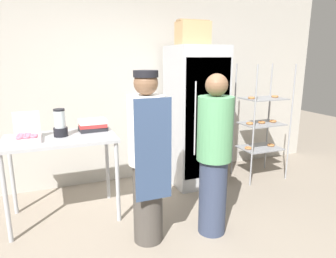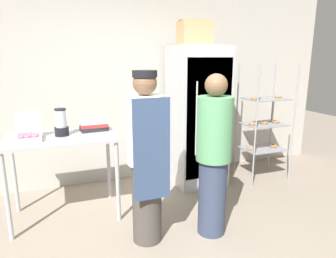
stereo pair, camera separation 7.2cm
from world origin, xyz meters
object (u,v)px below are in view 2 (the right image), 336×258
person_customer (214,156)px  blender_pitcher (61,124)px  binder_stack (94,125)px  donut_box (28,136)px  cardboard_storage_box (195,33)px  refrigerator (197,117)px  person_baker (146,157)px  baking_rack (264,124)px

person_customer → blender_pitcher: bearing=146.9°
blender_pitcher → binder_stack: size_ratio=0.93×
donut_box → person_customer: size_ratio=0.18×
donut_box → cardboard_storage_box: size_ratio=0.69×
refrigerator → donut_box: bearing=-168.0°
donut_box → person_baker: (1.04, -0.70, -0.12)m
baking_rack → donut_box: bearing=-175.4°
baking_rack → cardboard_storage_box: size_ratio=4.04×
person_baker → baking_rack: bearing=24.8°
donut_box → cardboard_storage_box: 2.34m
donut_box → person_baker: size_ratio=0.17×
cardboard_storage_box → person_customer: (-0.33, -1.20, -1.25)m
cardboard_storage_box → donut_box: bearing=-169.0°
person_baker → cardboard_storage_box: bearing=48.1°
baking_rack → person_customer: size_ratio=1.04×
refrigerator → blender_pitcher: size_ratio=6.46×
refrigerator → cardboard_storage_box: cardboard_storage_box is taller
refrigerator → donut_box: 2.17m
cardboard_storage_box → person_baker: cardboard_storage_box is taller
blender_pitcher → binder_stack: 0.38m
blender_pitcher → refrigerator: bearing=11.2°
blender_pitcher → person_baker: (0.72, -0.80, -0.21)m
cardboard_storage_box → baking_rack: bearing=-7.8°
binder_stack → donut_box: bearing=-162.5°
donut_box → person_baker: 1.27m
blender_pitcher → binder_stack: blender_pitcher is taller
donut_box → binder_stack: donut_box is taller
donut_box → refrigerator: bearing=12.0°
cardboard_storage_box → person_customer: 1.76m
baking_rack → blender_pitcher: size_ratio=5.65×
binder_stack → refrigerator: bearing=9.3°
binder_stack → cardboard_storage_box: cardboard_storage_box is taller
donut_box → person_customer: person_customer is taller
person_baker → donut_box: bearing=146.0°
person_baker → person_customer: (0.66, -0.10, -0.03)m
person_baker → person_customer: bearing=-8.5°
baking_rack → binder_stack: bearing=-179.2°
donut_box → binder_stack: size_ratio=0.91×
donut_box → binder_stack: bearing=17.5°
donut_box → blender_pitcher: size_ratio=0.97×
binder_stack → person_customer: bearing=-44.9°
blender_pitcher → person_baker: bearing=-48.0°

